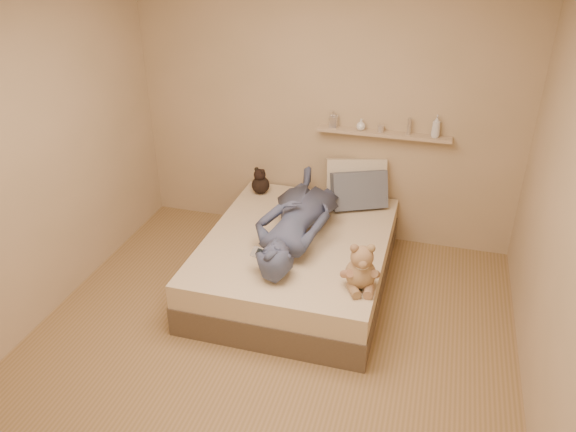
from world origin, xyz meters
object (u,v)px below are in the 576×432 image
(game_console, at_px, (263,254))
(dark_plush, at_px, (260,182))
(teddy_bear, at_px, (361,270))
(pillow_grey, at_px, (359,190))
(wall_shelf, at_px, (383,134))
(person, at_px, (298,216))
(pillow_cream, at_px, (356,180))
(bed, at_px, (297,260))

(game_console, bearing_deg, dark_plush, 109.24)
(teddy_bear, relative_size, pillow_grey, 0.74)
(wall_shelf, bearing_deg, pillow_grey, -124.88)
(game_console, bearing_deg, person, 79.92)
(game_console, distance_m, dark_plush, 1.37)
(pillow_cream, bearing_deg, game_console, -107.75)
(bed, bearing_deg, person, 93.42)
(game_console, relative_size, dark_plush, 0.76)
(pillow_cream, xyz_separation_m, person, (-0.34, -0.80, -0.01))
(game_console, bearing_deg, bed, 79.29)
(bed, relative_size, wall_shelf, 1.58)
(dark_plush, distance_m, pillow_grey, 0.96)
(bed, xyz_separation_m, pillow_grey, (0.40, 0.69, 0.40))
(teddy_bear, bearing_deg, bed, 137.99)
(teddy_bear, relative_size, wall_shelf, 0.31)
(game_console, distance_m, person, 0.61)
(dark_plush, xyz_separation_m, wall_shelf, (1.11, 0.19, 0.54))
(bed, relative_size, person, 1.22)
(pillow_cream, xyz_separation_m, pillow_grey, (0.06, -0.14, -0.03))
(dark_plush, relative_size, pillow_cream, 0.48)
(bed, distance_m, game_console, 0.71)
(game_console, relative_size, teddy_bear, 0.55)
(bed, xyz_separation_m, dark_plush, (-0.56, 0.72, 0.34))
(dark_plush, height_order, pillow_grey, pillow_grey)
(person, bearing_deg, game_console, 81.30)
(bed, height_order, dark_plush, dark_plush)
(wall_shelf, bearing_deg, pillow_cream, -159.27)
(teddy_bear, relative_size, pillow_cream, 0.67)
(person, relative_size, wall_shelf, 1.30)
(dark_plush, height_order, person, person)
(teddy_bear, xyz_separation_m, dark_plush, (-1.18, 1.28, -0.04))
(game_console, bearing_deg, pillow_cream, 72.25)
(teddy_bear, xyz_separation_m, person, (-0.62, 0.59, 0.03))
(bed, xyz_separation_m, wall_shelf, (0.55, 0.91, 0.88))
(bed, height_order, game_console, game_console)
(dark_plush, relative_size, person, 0.17)
(bed, bearing_deg, pillow_cream, 67.65)
(pillow_grey, bearing_deg, game_console, -111.79)
(pillow_grey, height_order, person, person)
(teddy_bear, distance_m, person, 0.86)
(teddy_bear, xyz_separation_m, wall_shelf, (-0.07, 1.47, 0.50))
(pillow_grey, height_order, wall_shelf, wall_shelf)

